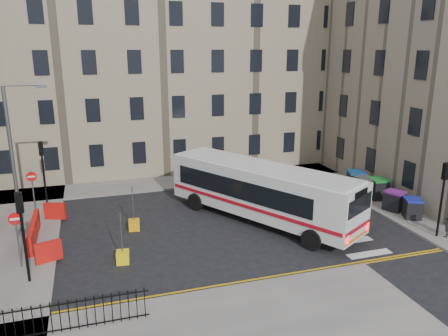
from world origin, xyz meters
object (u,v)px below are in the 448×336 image
wheelie_bin_e (356,181)px  wheelie_bin_c (378,188)px  wheelie_bin_a (412,208)px  bollard_chevron (123,257)px  wheelie_bin_d (365,187)px  streetlamp (12,158)px  wheelie_bin_b (394,201)px  bus (261,190)px  bollard_yellow (134,225)px

wheelie_bin_e → wheelie_bin_c: bearing=-54.4°
wheelie_bin_a → bollard_chevron: 17.03m
wheelie_bin_c → wheelie_bin_d: bearing=152.5°
streetlamp → wheelie_bin_e: streetlamp is taller
wheelie_bin_b → wheelie_bin_d: bearing=71.1°
wheelie_bin_e → bollard_chevron: 17.63m
wheelie_bin_c → streetlamp: bearing=-176.7°
wheelie_bin_e → bollard_chevron: size_ratio=2.69×
wheelie_bin_a → wheelie_bin_e: bearing=117.4°
wheelie_bin_b → wheelie_bin_a: bearing=-106.4°
streetlamp → bollard_chevron: (5.08, -5.24, -4.04)m
wheelie_bin_b → bollard_chevron: size_ratio=2.38×
wheelie_bin_a → bollard_chevron: wheelie_bin_a is taller
bus → wheelie_bin_b: bearing=-39.0°
bus → wheelie_bin_e: 8.84m
wheelie_bin_a → bollard_chevron: (-17.02, -0.32, -0.46)m
wheelie_bin_d → wheelie_bin_c: bearing=-34.6°
bollard_yellow → bus: bearing=-6.5°
streetlamp → wheelie_bin_e: size_ratio=5.05×
streetlamp → wheelie_bin_d: size_ratio=5.86×
streetlamp → bus: streetlamp is taller
bollard_yellow → wheelie_bin_b: bearing=-7.6°
streetlamp → wheelie_bin_b: size_ratio=5.69×
streetlamp → bollard_chevron: size_ratio=13.57×
bus → bollard_yellow: bus is taller
bus → wheelie_bin_c: (8.88, 0.91, -1.08)m
streetlamp → bollard_yellow: bearing=-13.1°
wheelie_bin_b → wheelie_bin_c: size_ratio=1.03×
streetlamp → bus: 13.81m
wheelie_bin_b → wheelie_bin_d: 2.67m
wheelie_bin_c → wheelie_bin_e: (-0.53, 1.77, 0.03)m
streetlamp → bollard_chevron: bearing=-45.8°
wheelie_bin_d → bollard_chevron: wheelie_bin_d is taller
wheelie_bin_c → bollard_chevron: size_ratio=2.32×
wheelie_bin_b → wheelie_bin_e: wheelie_bin_e is taller
streetlamp → wheelie_bin_c: size_ratio=5.86×
bollard_yellow → bollard_chevron: bearing=-104.0°
wheelie_bin_a → wheelie_bin_d: size_ratio=0.99×
wheelie_bin_e → bollard_chevron: bearing=-142.2°
bollard_chevron → streetlamp: bearing=134.2°
wheelie_bin_e → wheelie_bin_a: bearing=-67.4°
wheelie_bin_e → streetlamp: bearing=-159.8°
bollard_yellow → bollard_chevron: size_ratio=1.00×
wheelie_bin_d → streetlamp: bearing=177.3°
streetlamp → wheelie_bin_d: streetlamp is taller
wheelie_bin_d → bollard_yellow: wheelie_bin_d is taller
bus → wheelie_bin_e: (8.35, 2.69, -1.05)m
streetlamp → wheelie_bin_b: streetlamp is taller
streetlamp → wheelie_bin_c: streetlamp is taller
bus → bollard_chevron: (-8.33, -2.99, -1.63)m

